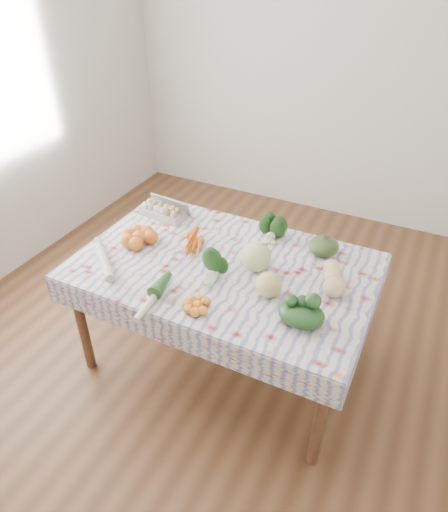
% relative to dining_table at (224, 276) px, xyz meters
% --- Properties ---
extents(ground, '(4.50, 4.50, 0.00)m').
position_rel_dining_table_xyz_m(ground, '(0.00, 0.00, -0.68)').
color(ground, '#51311B').
rests_on(ground, ground).
extents(wall_back, '(4.00, 0.04, 2.80)m').
position_rel_dining_table_xyz_m(wall_back, '(0.00, 2.25, 0.72)').
color(wall_back, silver).
rests_on(wall_back, ground).
extents(dining_table, '(1.60, 1.00, 0.75)m').
position_rel_dining_table_xyz_m(dining_table, '(0.00, 0.00, 0.00)').
color(dining_table, brown).
rests_on(dining_table, ground).
extents(tablecloth, '(1.66, 1.06, 0.01)m').
position_rel_dining_table_xyz_m(tablecloth, '(0.00, 0.00, 0.08)').
color(tablecloth, silver).
rests_on(tablecloth, dining_table).
extents(egg_carton, '(0.31, 0.15, 0.08)m').
position_rel_dining_table_xyz_m(egg_carton, '(-0.60, 0.29, 0.12)').
color(egg_carton, '#ABABA6').
rests_on(egg_carton, tablecloth).
extents(carrot_bunch, '(0.30, 0.28, 0.04)m').
position_rel_dining_table_xyz_m(carrot_bunch, '(-0.25, 0.09, 0.11)').
color(carrot_bunch, '#D45B0F').
rests_on(carrot_bunch, tablecloth).
extents(kale_bunch, '(0.18, 0.18, 0.13)m').
position_rel_dining_table_xyz_m(kale_bunch, '(0.13, 0.38, 0.15)').
color(kale_bunch, '#193712').
rests_on(kale_bunch, tablecloth).
extents(kabocha_squash, '(0.21, 0.21, 0.11)m').
position_rel_dining_table_xyz_m(kabocha_squash, '(0.47, 0.35, 0.14)').
color(kabocha_squash, '#394E24').
rests_on(kabocha_squash, tablecloth).
extents(cabbage, '(0.17, 0.17, 0.17)m').
position_rel_dining_table_xyz_m(cabbage, '(0.18, 0.04, 0.17)').
color(cabbage, '#C4D789').
rests_on(cabbage, tablecloth).
extents(butternut_squash, '(0.19, 0.28, 0.12)m').
position_rel_dining_table_xyz_m(butternut_squash, '(0.60, 0.08, 0.14)').
color(butternut_squash, '#DEBD7E').
rests_on(butternut_squash, tablecloth).
extents(orange_cluster, '(0.35, 0.35, 0.09)m').
position_rel_dining_table_xyz_m(orange_cluster, '(-0.55, -0.04, 0.13)').
color(orange_cluster, orange).
rests_on(orange_cluster, tablecloth).
extents(broccoli, '(0.16, 0.16, 0.11)m').
position_rel_dining_table_xyz_m(broccoli, '(0.01, -0.12, 0.14)').
color(broccoli, '#1C4817').
rests_on(broccoli, tablecloth).
extents(mandarin_cluster, '(0.21, 0.21, 0.05)m').
position_rel_dining_table_xyz_m(mandarin_cluster, '(0.05, -0.39, 0.11)').
color(mandarin_cluster, orange).
rests_on(mandarin_cluster, tablecloth).
extents(grapefruit, '(0.16, 0.16, 0.14)m').
position_rel_dining_table_xyz_m(grapefruit, '(0.32, -0.14, 0.15)').
color(grapefruit, '#D1C370').
rests_on(grapefruit, tablecloth).
extents(spinach_bag, '(0.28, 0.25, 0.10)m').
position_rel_dining_table_xyz_m(spinach_bag, '(0.54, -0.26, 0.13)').
color(spinach_bag, '#173617').
rests_on(spinach_bag, tablecloth).
extents(daikon, '(0.31, 0.28, 0.05)m').
position_rel_dining_table_xyz_m(daikon, '(-0.60, -0.30, 0.11)').
color(daikon, beige).
rests_on(daikon, tablecloth).
extents(leek, '(0.07, 0.35, 0.04)m').
position_rel_dining_table_xyz_m(leek, '(-0.18, -0.44, 0.10)').
color(leek, silver).
rests_on(leek, tablecloth).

